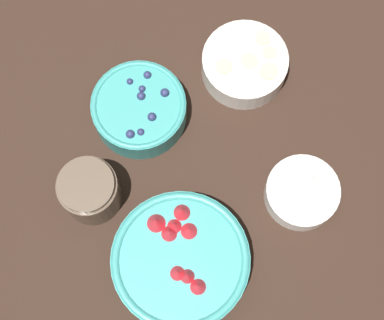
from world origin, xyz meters
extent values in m
plane|color=black|center=(0.00, 0.00, 0.00)|extent=(4.00, 4.00, 0.00)
cylinder|color=teal|center=(0.21, -0.02, 0.03)|extent=(0.21, 0.21, 0.06)
torus|color=teal|center=(0.21, -0.02, 0.06)|extent=(0.21, 0.21, 0.02)
cylinder|color=red|center=(0.21, -0.02, 0.05)|extent=(0.17, 0.17, 0.02)
cone|color=red|center=(0.24, 0.02, 0.07)|extent=(0.04, 0.04, 0.02)
cone|color=red|center=(0.17, -0.02, 0.07)|extent=(0.04, 0.04, 0.02)
cone|color=red|center=(0.17, -0.05, 0.07)|extent=(0.04, 0.04, 0.02)
cone|color=red|center=(0.23, 0.00, 0.07)|extent=(0.03, 0.03, 0.03)
cone|color=red|center=(0.18, -0.05, 0.07)|extent=(0.04, 0.04, 0.03)
cone|color=red|center=(0.14, -0.04, 0.07)|extent=(0.04, 0.04, 0.03)
cone|color=red|center=(0.23, -0.02, 0.07)|extent=(0.03, 0.03, 0.02)
cone|color=red|center=(0.17, -0.07, 0.07)|extent=(0.05, 0.05, 0.03)
cylinder|color=teal|center=(-0.01, -0.17, 0.03)|extent=(0.16, 0.16, 0.05)
torus|color=teal|center=(-0.01, -0.17, 0.05)|extent=(0.16, 0.16, 0.01)
cylinder|color=navy|center=(-0.01, -0.17, 0.04)|extent=(0.13, 0.13, 0.02)
sphere|color=navy|center=(-0.06, -0.18, 0.05)|extent=(0.01, 0.01, 0.01)
sphere|color=navy|center=(-0.02, -0.18, 0.05)|extent=(0.01, 0.01, 0.01)
sphere|color=navy|center=(-0.04, -0.20, 0.05)|extent=(0.01, 0.01, 0.01)
sphere|color=navy|center=(0.05, -0.17, 0.05)|extent=(0.01, 0.01, 0.01)
sphere|color=navy|center=(0.04, -0.15, 0.05)|extent=(0.01, 0.01, 0.01)
sphere|color=navy|center=(-0.04, -0.14, 0.05)|extent=(0.01, 0.01, 0.01)
sphere|color=navy|center=(-0.03, -0.18, 0.05)|extent=(0.01, 0.01, 0.01)
sphere|color=navy|center=(0.01, -0.14, 0.05)|extent=(0.01, 0.01, 0.01)
cylinder|color=silver|center=(-0.15, -0.03, 0.02)|extent=(0.15, 0.15, 0.05)
torus|color=silver|center=(-0.15, -0.03, 0.05)|extent=(0.15, 0.15, 0.01)
cylinder|color=beige|center=(-0.15, -0.03, 0.04)|extent=(0.12, 0.12, 0.01)
cylinder|color=beige|center=(-0.12, -0.06, 0.05)|extent=(0.03, 0.03, 0.01)
cylinder|color=beige|center=(-0.14, -0.03, 0.05)|extent=(0.03, 0.03, 0.00)
cylinder|color=beige|center=(-0.19, -0.02, 0.05)|extent=(0.03, 0.03, 0.01)
cylinder|color=beige|center=(-0.14, 0.01, 0.05)|extent=(0.03, 0.03, 0.01)
cylinder|color=beige|center=(-0.17, 0.00, 0.05)|extent=(0.03, 0.03, 0.00)
cylinder|color=white|center=(0.04, 0.13, 0.02)|extent=(0.12, 0.12, 0.04)
torus|color=white|center=(0.04, 0.13, 0.04)|extent=(0.12, 0.12, 0.01)
cylinder|color=white|center=(0.04, 0.13, 0.03)|extent=(0.10, 0.10, 0.01)
ellipsoid|color=white|center=(0.04, 0.13, 0.04)|extent=(0.06, 0.06, 0.03)
cylinder|color=brown|center=(0.16, -0.19, 0.04)|extent=(0.10, 0.10, 0.08)
cylinder|color=#472819|center=(0.16, -0.19, 0.03)|extent=(0.08, 0.08, 0.06)
cylinder|color=brown|center=(0.16, -0.19, 0.08)|extent=(0.09, 0.09, 0.01)
camera|label=1|loc=(0.33, 0.04, 1.04)|focal=60.00mm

